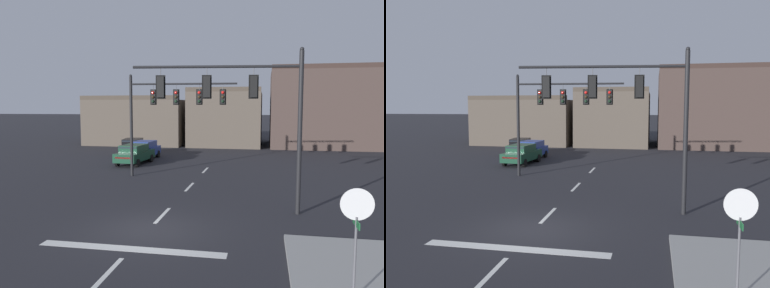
% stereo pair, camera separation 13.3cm
% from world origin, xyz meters
% --- Properties ---
extents(ground_plane, '(400.00, 400.00, 0.00)m').
position_xyz_m(ground_plane, '(0.00, 0.00, 0.00)').
color(ground_plane, '#232328').
extents(stop_bar_paint, '(6.40, 0.50, 0.01)m').
position_xyz_m(stop_bar_paint, '(0.00, -2.00, 0.00)').
color(stop_bar_paint, silver).
rests_on(stop_bar_paint, ground).
extents(lane_centreline, '(0.16, 26.40, 0.01)m').
position_xyz_m(lane_centreline, '(0.00, 2.00, 0.00)').
color(lane_centreline, silver).
rests_on(lane_centreline, ground).
extents(signal_mast_near_side, '(7.26, 1.07, 7.20)m').
position_xyz_m(signal_mast_near_side, '(3.50, 3.03, 4.87)').
color(signal_mast_near_side, black).
rests_on(signal_mast_near_side, ground).
extents(signal_mast_far_side, '(7.14, 0.66, 6.83)m').
position_xyz_m(signal_mast_far_side, '(-2.10, 10.95, 4.76)').
color(signal_mast_far_side, black).
rests_on(signal_mast_far_side, ground).
extents(stop_sign, '(0.76, 0.64, 2.83)m').
position_xyz_m(stop_sign, '(6.44, -4.43, 2.14)').
color(stop_sign, '#56565B').
rests_on(stop_sign, ground).
extents(car_lot_nearside, '(2.06, 4.52, 1.61)m').
position_xyz_m(car_lot_nearside, '(-6.33, 18.90, 0.86)').
color(car_lot_nearside, navy).
rests_on(car_lot_nearside, ground).
extents(car_lot_middle, '(2.20, 4.56, 1.61)m').
position_xyz_m(car_lot_middle, '(-6.14, 15.88, 0.86)').
color(car_lot_middle, '#143D28').
rests_on(car_lot_middle, ground).
extents(car_lot_farside, '(2.38, 4.62, 1.61)m').
position_xyz_m(car_lot_farside, '(-8.24, 21.40, 0.86)').
color(car_lot_farside, black).
rests_on(car_lot_farside, ground).
extents(building_row, '(54.90, 13.04, 10.60)m').
position_xyz_m(building_row, '(11.58, 34.04, 4.04)').
color(building_row, brown).
rests_on(building_row, ground).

